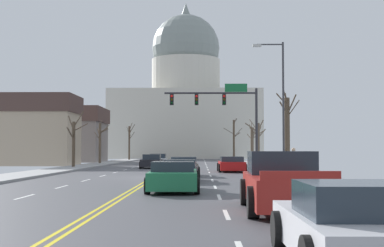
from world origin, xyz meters
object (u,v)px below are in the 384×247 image
sedan_near_00 (232,164)px  sedan_oncoming_01 (158,160)px  pedestrian_00 (294,161)px  bicycle_parked (295,169)px  signal_gantry (224,107)px  sedan_near_03 (173,177)px  sedan_near_05 (354,227)px  pickup_truck_near_04 (284,184)px  sedan_oncoming_00 (152,162)px  street_lamp_right (280,97)px  sedan_near_02 (180,171)px  sedan_near_01 (184,167)px

sedan_near_00 → sedan_oncoming_01: bearing=112.2°
pedestrian_00 → bicycle_parked: (0.59, 2.83, -0.57)m
sedan_oncoming_01 → pedestrian_00: pedestrian_00 is taller
signal_gantry → sedan_near_03: bearing=-97.5°
sedan_near_05 → pickup_truck_near_04: bearing=89.4°
sedan_oncoming_01 → sedan_near_03: bearing=-84.6°
sedan_oncoming_00 → pedestrian_00: size_ratio=2.61×
street_lamp_right → sedan_near_05: (-2.88, -26.69, -4.55)m
sedan_near_05 → pedestrian_00: pedestrian_00 is taller
signal_gantry → sedan_near_03: size_ratio=1.77×
sedan_near_03 → pedestrian_00: 10.75m
sedan_near_02 → sedan_near_03: (-0.00, -6.84, 0.04)m
sedan_near_02 → sedan_near_05: sedan_near_05 is taller
sedan_near_02 → pedestrian_00: (6.37, 1.81, 0.51)m
signal_gantry → sedan_near_03: 24.29m
sedan_near_01 → sedan_oncoming_01: 24.04m
sedan_near_00 → sedan_near_01: (-3.47, -6.69, 0.03)m
street_lamp_right → pedestrian_00: street_lamp_right is taller
bicycle_parked → pedestrian_00: bearing=-101.8°
signal_gantry → bicycle_parked: bearing=-72.4°
bicycle_parked → sedan_near_01: bearing=169.0°
signal_gantry → sedan_near_03: (-3.10, -23.62, -4.72)m
street_lamp_right → bicycle_parked: 4.88m
sedan_near_02 → bicycle_parked: sedan_near_02 is taller
sedan_near_03 → pedestrian_00: (6.37, 8.65, 0.47)m
sedan_near_01 → pedestrian_00: pedestrian_00 is taller
sedan_near_03 → sedan_oncoming_00: bearing=96.9°
signal_gantry → sedan_near_05: bearing=-89.6°
street_lamp_right → sedan_oncoming_00: size_ratio=1.97×
pedestrian_00 → bicycle_parked: size_ratio=0.94×
sedan_near_00 → sedan_oncoming_01: 18.46m
sedan_near_00 → sedan_oncoming_01: sedan_oncoming_01 is taller
sedan_near_05 → sedan_near_03: bearing=103.6°
sedan_near_05 → bicycle_parked: size_ratio=2.40×
sedan_near_00 → sedan_near_05: sedan_near_05 is taller
sedan_near_01 → sedan_near_02: 5.98m
sedan_oncoming_00 → bicycle_parked: sedan_oncoming_00 is taller
street_lamp_right → sedan_near_01: street_lamp_right is taller
sedan_near_03 → sedan_oncoming_00: (-3.37, 27.76, 0.00)m
sedan_near_03 → signal_gantry: bearing=82.5°
sedan_near_01 → bicycle_parked: size_ratio=2.43×
sedan_oncoming_00 → pickup_truck_near_04: bearing=-78.9°
street_lamp_right → sedan_near_05: street_lamp_right is taller
sedan_near_00 → signal_gantry: bearing=95.6°
sedan_near_05 → sedan_near_02: bearing=99.2°
sedan_near_03 → pickup_truck_near_04: bearing=-63.2°
sedan_near_00 → sedan_near_03: 19.83m
sedan_near_05 → bicycle_parked: (3.61, 25.34, -0.08)m
sedan_near_02 → signal_gantry: bearing=79.5°
sedan_near_01 → pickup_truck_near_04: 19.89m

